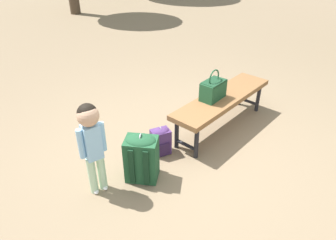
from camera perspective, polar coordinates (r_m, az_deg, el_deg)
The scene contains 6 objects.
ground_plane at distance 3.47m, azimuth 2.38°, elevation -6.59°, with size 40.00×40.00×0.00m, color #7F6B51.
park_bench at distance 3.81m, azimuth 10.13°, elevation 3.66°, with size 1.64×0.62×0.45m.
handbag at distance 3.64m, azimuth 8.39°, elevation 5.72°, with size 0.35×0.23×0.37m.
child_standing at distance 2.75m, azimuth -14.10°, elevation -2.93°, with size 0.25×0.19×0.94m.
backpack_large at distance 3.04m, azimuth -4.92°, elevation -6.75°, with size 0.38×0.39×0.53m.
backpack_small at distance 3.41m, azimuth -1.37°, elevation -3.78°, with size 0.24×0.21×0.34m.
Camera 1 is at (1.87, 1.99, 2.14)m, focal length 32.80 mm.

